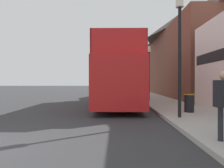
% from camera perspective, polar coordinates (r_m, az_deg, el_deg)
% --- Properties ---
extents(ground_plane, '(144.00, 144.00, 0.00)m').
position_cam_1_polar(ground_plane, '(25.85, -7.52, -2.96)').
color(ground_plane, '#333335').
extents(sidewalk, '(2.89, 108.00, 0.14)m').
position_cam_1_polar(sidewalk, '(22.82, 9.63, -3.23)').
color(sidewalk, '#ADAAA3').
rests_on(sidewalk, ground_plane).
extents(brick_terrace_rear, '(6.00, 23.50, 9.87)m').
position_cam_1_polar(brick_terrace_rear, '(27.39, 17.84, 7.57)').
color(brick_terrace_rear, brown).
rests_on(brick_terrace_rear, ground_plane).
extents(tour_bus, '(2.64, 10.30, 3.91)m').
position_cam_1_polar(tour_bus, '(14.43, 1.41, 1.40)').
color(tour_bus, red).
rests_on(tour_bus, ground_plane).
extents(parked_car_ahead_of_bus, '(1.78, 4.07, 1.60)m').
position_cam_1_polar(parked_car_ahead_of_bus, '(23.02, 3.23, -1.53)').
color(parked_car_ahead_of_bus, black).
rests_on(parked_car_ahead_of_bus, ground_plane).
extents(pedestrian_nearest, '(0.43, 0.24, 1.65)m').
position_cam_1_polar(pedestrian_nearest, '(5.77, 27.26, -3.44)').
color(pedestrian_nearest, '#232328').
rests_on(pedestrian_nearest, sidewalk).
extents(lamp_post_nearest, '(0.35, 0.35, 5.02)m').
position_cam_1_polar(lamp_post_nearest, '(9.26, 17.28, 13.24)').
color(lamp_post_nearest, black).
rests_on(lamp_post_nearest, sidewalk).
extents(lamp_post_second, '(0.35, 0.35, 4.36)m').
position_cam_1_polar(lamp_post_second, '(16.92, 9.63, 6.02)').
color(lamp_post_second, black).
rests_on(lamp_post_second, sidewalk).
extents(lamp_post_third, '(0.35, 0.35, 5.26)m').
position_cam_1_polar(lamp_post_third, '(24.88, 7.14, 5.50)').
color(lamp_post_third, black).
rests_on(lamp_post_third, sidewalk).
extents(litter_bin, '(0.48, 0.48, 0.87)m').
position_cam_1_polar(litter_bin, '(10.76, 19.50, -4.48)').
color(litter_bin, black).
rests_on(litter_bin, sidewalk).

